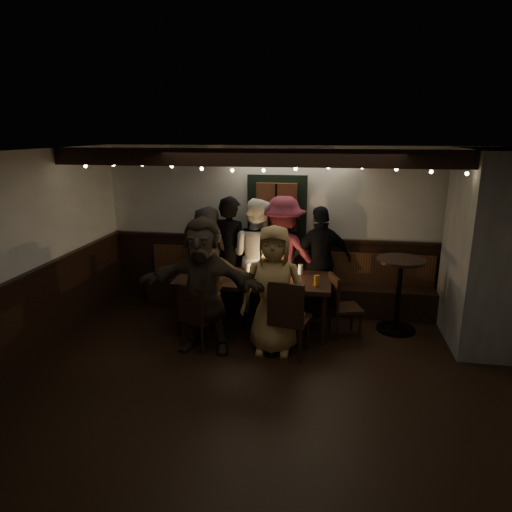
% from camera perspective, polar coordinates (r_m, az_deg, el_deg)
% --- Properties ---
extents(room, '(6.02, 5.01, 2.62)m').
position_cam_1_polar(room, '(6.40, 12.78, -0.77)').
color(room, black).
rests_on(room, ground).
extents(dining_table, '(2.20, 0.94, 0.95)m').
position_cam_1_polar(dining_table, '(6.56, -0.31, -3.26)').
color(dining_table, black).
rests_on(dining_table, ground).
extents(chair_near_left, '(0.55, 0.55, 0.91)m').
position_cam_1_polar(chair_near_left, '(6.05, -7.53, -7.11)').
color(chair_near_left, black).
rests_on(chair_near_left, ground).
extents(chair_near_right, '(0.55, 0.55, 1.03)m').
position_cam_1_polar(chair_near_right, '(5.79, 4.02, -7.33)').
color(chair_near_right, black).
rests_on(chair_near_right, ground).
extents(chair_end, '(0.51, 0.51, 0.90)m').
position_cam_1_polar(chair_end, '(6.49, 10.46, -5.70)').
color(chair_end, black).
rests_on(chair_end, ground).
extents(high_top, '(0.68, 0.68, 1.08)m').
position_cam_1_polar(high_top, '(6.82, 17.46, -3.56)').
color(high_top, black).
rests_on(high_top, ground).
extents(person_a, '(0.86, 0.61, 1.67)m').
position_cam_1_polar(person_a, '(7.36, -6.02, -0.32)').
color(person_a, black).
rests_on(person_a, ground).
extents(person_b, '(0.79, 0.65, 1.85)m').
position_cam_1_polar(person_b, '(7.25, -3.21, 0.24)').
color(person_b, black).
rests_on(person_b, ground).
extents(person_c, '(1.06, 0.93, 1.82)m').
position_cam_1_polar(person_c, '(7.18, -0.01, 0.00)').
color(person_c, white).
rests_on(person_c, ground).
extents(person_d, '(1.23, 0.74, 1.86)m').
position_cam_1_polar(person_d, '(7.15, 3.39, 0.07)').
color(person_d, maroon).
rests_on(person_d, ground).
extents(person_e, '(1.09, 0.78, 1.72)m').
position_cam_1_polar(person_e, '(7.17, 8.07, -0.61)').
color(person_e, black).
rests_on(person_e, ground).
extents(person_f, '(1.68, 0.59, 1.79)m').
position_cam_1_polar(person_f, '(5.91, -6.58, -3.67)').
color(person_f, '#332A20').
rests_on(person_f, ground).
extents(person_g, '(0.84, 0.56, 1.69)m').
position_cam_1_polar(person_g, '(5.85, 2.20, -4.31)').
color(person_g, '#AA8851').
rests_on(person_g, ground).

